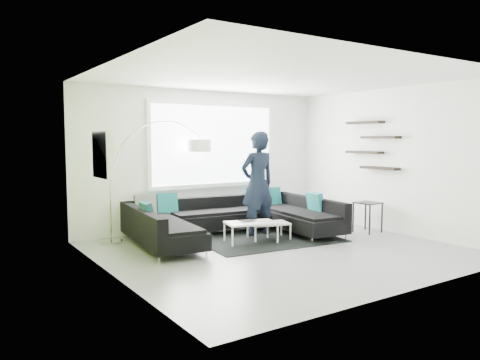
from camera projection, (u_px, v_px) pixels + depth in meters
name	position (u px, v px, depth m)	size (l,w,h in m)	color
ground	(280.00, 250.00, 7.67)	(5.50, 5.50, 0.00)	gray
room_shell	(274.00, 139.00, 7.70)	(5.54, 5.04, 2.82)	white
sectional_sofa	(234.00, 220.00, 8.51)	(3.81, 2.58, 0.78)	black
rug	(266.00, 239.00, 8.52)	(2.48, 1.80, 0.01)	black
coffee_table	(260.00, 231.00, 8.34)	(1.12, 0.65, 0.37)	white
arc_lamp	(110.00, 182.00, 8.09)	(2.01, 0.58, 2.16)	white
side_table	(367.00, 217.00, 9.11)	(0.43, 0.43, 0.59)	black
person	(258.00, 184.00, 8.79)	(0.72, 0.47, 1.96)	black
laptop	(249.00, 221.00, 8.19)	(0.35, 0.25, 0.03)	black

